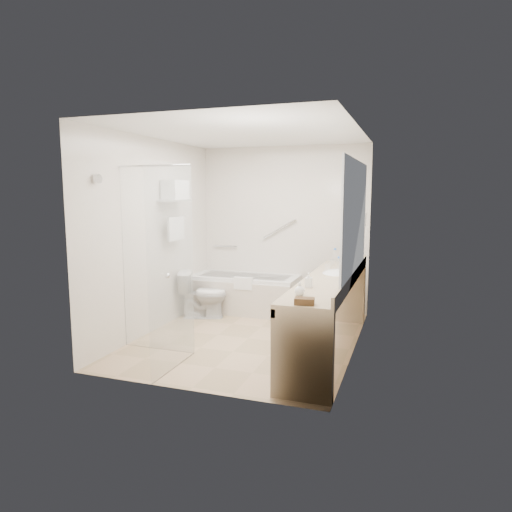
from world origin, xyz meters
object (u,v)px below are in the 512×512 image
(bathtub, at_px, (245,293))
(water_bottle_left, at_px, (335,256))
(vanity_counter, at_px, (329,297))
(amenity_basket, at_px, (304,301))
(toilet, at_px, (203,295))

(bathtub, relative_size, water_bottle_left, 8.24)
(vanity_counter, distance_m, water_bottle_left, 1.29)
(bathtub, distance_m, amenity_basket, 3.11)
(vanity_counter, xyz_separation_m, amenity_basket, (0.00, -1.25, 0.24))
(toilet, bearing_deg, amenity_basket, -155.30)
(toilet, xyz_separation_m, water_bottle_left, (1.83, 0.40, 0.60))
(vanity_counter, xyz_separation_m, water_bottle_left, (-0.14, 1.25, 0.30))
(amenity_basket, bearing_deg, vanity_counter, 90.04)
(bathtub, bearing_deg, water_bottle_left, -5.75)
(bathtub, height_order, toilet, toilet)
(water_bottle_left, bearing_deg, amenity_basket, -86.74)
(vanity_counter, relative_size, water_bottle_left, 13.91)
(toilet, bearing_deg, water_bottle_left, -96.24)
(amenity_basket, bearing_deg, toilet, 133.25)
(vanity_counter, relative_size, toilet, 3.93)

